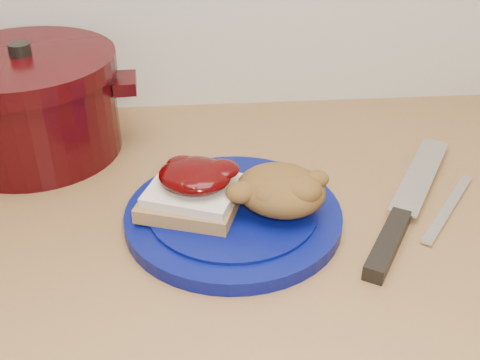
{
  "coord_description": "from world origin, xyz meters",
  "views": [
    {
      "loc": [
        -0.06,
        0.84,
        1.35
      ],
      "look_at": [
        -0.0,
        1.47,
        0.95
      ],
      "focal_mm": 45.0,
      "sensor_mm": 36.0,
      "label": 1
    }
  ],
  "objects": [
    {
      "name": "plate",
      "position": [
        -0.01,
        1.45,
        0.91
      ],
      "size": [
        0.36,
        0.36,
        0.02
      ],
      "primitive_type": "cylinder",
      "rotation": [
        0.0,
        0.0,
        -0.42
      ],
      "color": "#060C54",
      "rests_on": "wood_countertop"
    },
    {
      "name": "chef_knife",
      "position": [
        0.19,
        1.42,
        0.91
      ],
      "size": [
        0.21,
        0.31,
        0.02
      ],
      "rotation": [
        0.0,
        0.0,
        1.02
      ],
      "color": "black",
      "rests_on": "wood_countertop"
    },
    {
      "name": "butter_knife",
      "position": [
        0.27,
        1.45,
        0.9
      ],
      "size": [
        0.12,
        0.15,
        0.0
      ],
      "primitive_type": "cube",
      "rotation": [
        0.0,
        0.0,
        0.91
      ],
      "color": "silver",
      "rests_on": "wood_countertop"
    },
    {
      "name": "stuffing_mound",
      "position": [
        0.04,
        1.44,
        0.95
      ],
      "size": [
        0.14,
        0.13,
        0.06
      ],
      "primitive_type": "ellipsoid",
      "rotation": [
        0.0,
        0.0,
        -0.42
      ],
      "color": "brown",
      "rests_on": "plate"
    },
    {
      "name": "dutch_oven",
      "position": [
        -0.29,
        1.66,
        0.98
      ],
      "size": [
        0.31,
        0.28,
        0.17
      ],
      "rotation": [
        0.0,
        0.0,
        0.07
      ],
      "color": "black",
      "rests_on": "wood_countertop"
    },
    {
      "name": "sandwich",
      "position": [
        -0.06,
        1.46,
        0.95
      ],
      "size": [
        0.14,
        0.13,
        0.06
      ],
      "rotation": [
        0.0,
        0.0,
        -0.42
      ],
      "color": "olive",
      "rests_on": "plate"
    },
    {
      "name": "pepper_grinder",
      "position": [
        -0.33,
        1.72,
        0.96
      ],
      "size": [
        0.06,
        0.06,
        0.12
      ],
      "rotation": [
        0.0,
        0.0,
        0.25
      ],
      "color": "black",
      "rests_on": "wood_countertop"
    }
  ]
}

